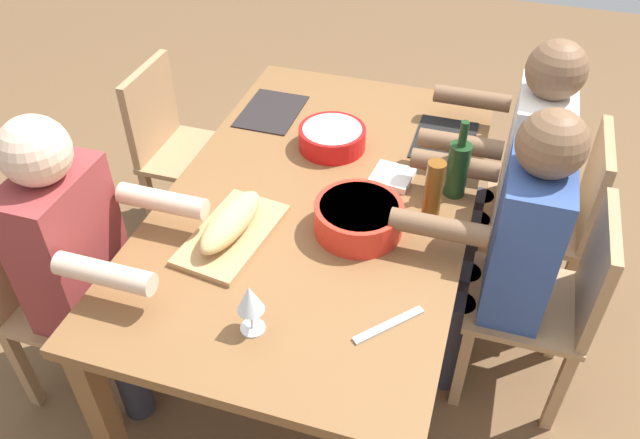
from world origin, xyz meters
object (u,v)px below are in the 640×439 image
(wine_bottle, at_px, (458,168))
(beer_bottle, at_px, (433,191))
(chair_far_left, at_px, (556,214))
(serving_bowl_pasta, at_px, (332,137))
(chair_far_center, at_px, (552,299))
(cutting_board, at_px, (232,235))
(wine_glass, at_px, (249,300))
(diner_far_left, at_px, (520,163))
(bread_loaf, at_px, (231,222))
(dining_table, at_px, (320,213))
(serving_bowl_salad, at_px, (358,216))
(chair_near_right, at_px, (51,289))
(napkin_stack, at_px, (392,177))
(diner_far_center, at_px, (510,242))
(diner_near_right, at_px, (81,255))
(chair_near_left, at_px, (176,144))

(wine_bottle, bearing_deg, beer_bottle, -20.15)
(chair_far_left, height_order, serving_bowl_pasta, chair_far_left)
(chair_far_center, xyz_separation_m, cutting_board, (0.29, -1.05, 0.27))
(wine_glass, bearing_deg, serving_bowl_pasta, -177.32)
(diner_far_left, relative_size, bread_loaf, 3.75)
(diner_far_left, distance_m, cutting_board, 1.16)
(bread_loaf, height_order, wine_bottle, wine_bottle)
(serving_bowl_pasta, relative_size, bread_loaf, 0.80)
(dining_table, distance_m, cutting_board, 0.37)
(chair_far_left, distance_m, serving_bowl_salad, 0.96)
(diner_far_left, xyz_separation_m, beer_bottle, (0.48, -0.27, 0.15))
(chair_near_right, xyz_separation_m, beer_bottle, (-0.47, 1.23, 0.37))
(serving_bowl_pasta, distance_m, napkin_stack, 0.30)
(chair_far_center, xyz_separation_m, beer_bottle, (0.00, -0.46, 0.37))
(chair_far_center, xyz_separation_m, diner_far_center, (-0.00, -0.18, 0.21))
(diner_near_right, distance_m, wine_bottle, 1.28)
(chair_near_right, bearing_deg, chair_far_center, 105.77)
(dining_table, height_order, chair_far_center, chair_far_center)
(beer_bottle, bearing_deg, napkin_stack, -135.80)
(chair_far_center, relative_size, chair_near_right, 1.00)
(chair_near_right, height_order, serving_bowl_salad, chair_near_right)
(chair_near_right, relative_size, beer_bottle, 3.86)
(cutting_board, relative_size, napkin_stack, 2.86)
(chair_near_left, xyz_separation_m, wine_glass, (1.10, 0.84, 0.37))
(chair_far_left, distance_m, wine_glass, 1.44)
(cutting_board, relative_size, wine_bottle, 1.38)
(diner_near_right, relative_size, beer_bottle, 5.45)
(chair_far_left, height_order, bread_loaf, same)
(beer_bottle, bearing_deg, wine_glass, -31.94)
(chair_far_left, relative_size, chair_near_left, 1.00)
(diner_near_right, xyz_separation_m, cutting_board, (-0.19, 0.45, 0.05))
(chair_far_center, relative_size, napkin_stack, 6.07)
(chair_far_center, relative_size, serving_bowl_pasta, 3.32)
(diner_far_center, distance_m, chair_near_left, 1.59)
(dining_table, height_order, serving_bowl_pasta, serving_bowl_pasta)
(bread_loaf, bearing_deg, diner_far_center, 108.59)
(dining_table, xyz_separation_m, serving_bowl_salad, (0.14, 0.17, 0.14))
(diner_far_center, relative_size, cutting_board, 3.00)
(napkin_stack, bearing_deg, chair_far_left, 116.44)
(diner_far_center, height_order, serving_bowl_salad, diner_far_center)
(diner_far_left, xyz_separation_m, cutting_board, (0.77, -0.87, 0.05))
(serving_bowl_salad, bearing_deg, cutting_board, -67.95)
(dining_table, bearing_deg, chair_near_left, -119.46)
(dining_table, xyz_separation_m, chair_far_left, (-0.48, 0.84, -0.18))
(chair_far_center, bearing_deg, diner_near_right, -72.41)
(chair_near_left, height_order, wine_glass, wine_glass)
(chair_near_right, height_order, diner_near_right, diner_near_right)
(chair_far_center, bearing_deg, bread_loaf, -74.49)
(chair_near_right, bearing_deg, bread_loaf, 106.20)
(diner_near_right, relative_size, serving_bowl_salad, 4.17)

